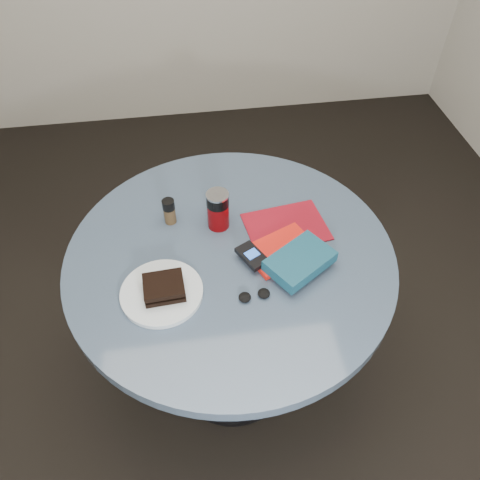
{
  "coord_description": "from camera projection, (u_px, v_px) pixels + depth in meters",
  "views": [
    {
      "loc": [
        -0.11,
        -0.93,
        1.82
      ],
      "look_at": [
        0.03,
        0.0,
        0.8
      ],
      "focal_mm": 35.0,
      "sensor_mm": 36.0,
      "label": 1
    }
  ],
  "objects": [
    {
      "name": "headphones",
      "position": [
        254.0,
        295.0,
        1.3
      ],
      "size": [
        0.09,
        0.04,
        0.02
      ],
      "color": "black",
      "rests_on": "table"
    },
    {
      "name": "novel",
      "position": [
        300.0,
        261.0,
        1.34
      ],
      "size": [
        0.23,
        0.21,
        0.04
      ],
      "primitive_type": "cube",
      "rotation": [
        0.0,
        0.0,
        0.58
      ],
      "color": "navy",
      "rests_on": "red_book"
    },
    {
      "name": "magazine",
      "position": [
        286.0,
        227.0,
        1.49
      ],
      "size": [
        0.27,
        0.22,
        0.0
      ],
      "primitive_type": "cube",
      "rotation": [
        0.0,
        0.0,
        0.14
      ],
      "color": "maroon",
      "rests_on": "table"
    },
    {
      "name": "pepper_grinder",
      "position": [
        169.0,
        211.0,
        1.48
      ],
      "size": [
        0.05,
        0.05,
        0.09
      ],
      "color": "#47351E",
      "rests_on": "table"
    },
    {
      "name": "sandwich",
      "position": [
        164.0,
        288.0,
        1.28
      ],
      "size": [
        0.12,
        0.1,
        0.04
      ],
      "color": "black",
      "rests_on": "plate"
    },
    {
      "name": "red_book",
      "position": [
        281.0,
        250.0,
        1.41
      ],
      "size": [
        0.24,
        0.2,
        0.02
      ],
      "primitive_type": "cube",
      "rotation": [
        0.0,
        0.0,
        0.41
      ],
      "color": "red",
      "rests_on": "magazine"
    },
    {
      "name": "mp3_player",
      "position": [
        252.0,
        256.0,
        1.37
      ],
      "size": [
        0.1,
        0.11,
        0.02
      ],
      "color": "black",
      "rests_on": "red_book"
    },
    {
      "name": "soda_can",
      "position": [
        218.0,
        210.0,
        1.45
      ],
      "size": [
        0.08,
        0.08,
        0.13
      ],
      "color": "#6A0508",
      "rests_on": "table"
    },
    {
      "name": "plate",
      "position": [
        162.0,
        293.0,
        1.31
      ],
      "size": [
        0.28,
        0.28,
        0.01
      ],
      "primitive_type": "cylinder",
      "rotation": [
        0.0,
        0.0,
        0.24
      ],
      "color": "silver",
      "rests_on": "table"
    },
    {
      "name": "table",
      "position": [
        231.0,
        285.0,
        1.54
      ],
      "size": [
        1.0,
        1.0,
        0.75
      ],
      "color": "black",
      "rests_on": "ground"
    },
    {
      "name": "ground",
      "position": [
        233.0,
        370.0,
        1.97
      ],
      "size": [
        4.0,
        4.0,
        0.0
      ],
      "primitive_type": "plane",
      "color": "black",
      "rests_on": "ground"
    }
  ]
}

